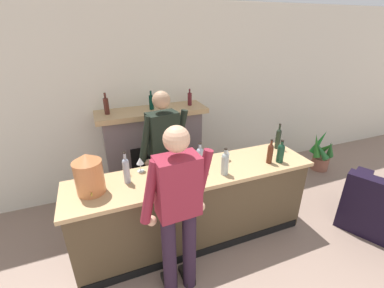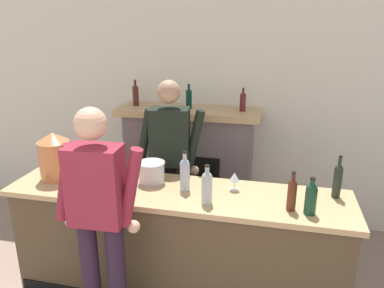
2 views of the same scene
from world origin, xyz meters
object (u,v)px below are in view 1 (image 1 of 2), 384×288
wine_bottle_burgundy_dark (225,163)px  fireplace_stone (154,151)px  person_customer (178,210)px  wine_bottle_merlot_tall (278,138)px  wine_bottle_rose_blush (126,169)px  wine_bottle_chardonnay_pale (281,152)px  wine_glass_near_bucket (126,165)px  wine_bottle_cabernet_heavy (200,158)px  person_bartender (164,153)px  wine_glass_by_dispenser (140,161)px  ice_bucket_steel (170,164)px  copper_dispenser (89,173)px  wine_bottle_port_short (270,153)px  armchair_black (383,211)px  wine_glass_front_right (227,152)px  potted_plant_corner (321,154)px

wine_bottle_burgundy_dark → fireplace_stone: bearing=108.7°
person_customer → wine_bottle_merlot_tall: bearing=24.5°
wine_bottle_rose_blush → wine_bottle_burgundy_dark: size_ratio=1.12×
wine_bottle_rose_blush → wine_bottle_chardonnay_pale: bearing=-7.0°
wine_bottle_burgundy_dark → wine_glass_near_bucket: 1.05m
wine_bottle_cabernet_heavy → wine_bottle_burgundy_dark: bearing=-40.8°
person_bartender → wine_glass_by_dispenser: bearing=-139.6°
ice_bucket_steel → wine_bottle_rose_blush: 0.48m
person_customer → copper_dispenser: size_ratio=4.26×
fireplace_stone → person_customer: 1.80m
wine_bottle_burgundy_dark → wine_bottle_rose_blush: bearing=167.6°
wine_glass_by_dispenser → wine_bottle_chardonnay_pale: bearing=-13.7°
fireplace_stone → wine_glass_by_dispenser: 1.11m
person_bartender → wine_bottle_cabernet_heavy: (0.27, -0.50, 0.13)m
wine_bottle_port_short → wine_bottle_cabernet_heavy: bearing=169.6°
armchair_black → wine_glass_front_right: 2.17m
person_bartender → wine_bottle_rose_blush: size_ratio=5.12×
person_bartender → wine_bottle_merlot_tall: size_ratio=5.17×
person_customer → wine_bottle_rose_blush: bearing=117.8°
fireplace_stone → person_customer: (-0.21, -1.77, 0.28)m
fireplace_stone → wine_bottle_merlot_tall: fireplace_stone is taller
wine_bottle_chardonnay_pale → wine_glass_by_dispenser: (-1.56, 0.38, -0.00)m
wine_bottle_cabernet_heavy → ice_bucket_steel: bearing=163.6°
copper_dispenser → wine_glass_by_dispenser: (0.51, 0.22, -0.08)m
fireplace_stone → wine_bottle_port_short: size_ratio=5.53×
person_customer → wine_glass_front_right: person_customer is taller
wine_glass_front_right → ice_bucket_steel: bearing=179.9°
wine_glass_front_right → wine_glass_near_bucket: 1.16m
potted_plant_corner → person_bartender: (-2.99, -0.23, 0.67)m
person_customer → wine_glass_near_bucket: size_ratio=9.69×
armchair_black → wine_glass_front_right: size_ratio=7.63×
fireplace_stone → person_bartender: person_bartender is taller
person_customer → wine_bottle_chardonnay_pale: bearing=16.6°
person_customer → ice_bucket_steel: (0.14, 0.68, 0.08)m
person_customer → wine_bottle_burgundy_dark: 0.79m
person_customer → wine_bottle_port_short: size_ratio=5.89×
potted_plant_corner → wine_bottle_chardonnay_pale: bearing=-153.0°
potted_plant_corner → wine_glass_near_bucket: size_ratio=3.96×
fireplace_stone → wine_bottle_rose_blush: bearing=-115.5°
copper_dispenser → wine_glass_front_right: copper_dispenser is taller
copper_dispenser → wine_bottle_rose_blush: bearing=8.1°
wine_bottle_rose_blush → armchair_black: bearing=-14.6°
potted_plant_corner → wine_bottle_port_short: (-1.91, -0.88, 0.78)m
wine_bottle_merlot_tall → armchair_black: bearing=-39.8°
ice_bucket_steel → wine_bottle_rose_blush: bearing=-173.5°
wine_bottle_cabernet_heavy → wine_glass_front_right: (0.38, 0.09, -0.04)m
ice_bucket_steel → wine_bottle_port_short: wine_bottle_port_short is taller
potted_plant_corner → wine_bottle_rose_blush: size_ratio=2.08×
armchair_black → potted_plant_corner: (0.50, 1.47, 0.03)m
wine_bottle_chardonnay_pale → wine_glass_by_dispenser: bearing=166.3°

